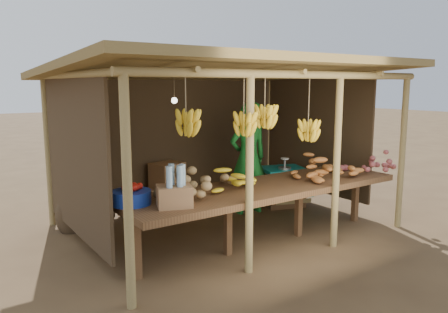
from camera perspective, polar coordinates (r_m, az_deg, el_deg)
ground at (r=6.61m, az=0.00°, el=-9.01°), size 60.00×60.00×0.00m
stall_structure at (r=6.19m, az=-0.51°, el=7.77°), size 4.70×3.50×2.43m
counter at (r=5.68m, az=5.47°, el=-4.39°), size 3.90×1.05×0.80m
potato_heap at (r=5.18m, az=-2.91°, el=-2.91°), size 1.22×0.84×0.37m
sweet_potato_heap at (r=6.27m, az=13.10°, el=-1.05°), size 1.11×0.91×0.36m
onion_heap at (r=6.88m, az=18.71°, el=-0.37°), size 1.02×0.79×0.36m
banana_pile at (r=5.39m, az=1.03°, el=-2.53°), size 0.65×0.41×0.35m
tomato_basin at (r=4.86m, az=-12.04°, el=-5.05°), size 0.43×0.43×0.23m
bottle_box at (r=4.67m, az=-6.52°, el=-4.45°), size 0.44×0.39×0.46m
vendor at (r=7.09m, az=3.19°, el=-0.19°), size 0.71×0.51×1.82m
tarp_crate at (r=7.68m, az=7.66°, el=-3.73°), size 0.88×0.82×0.86m
carton_stack at (r=7.27m, az=-8.64°, el=-4.54°), size 1.14×0.53×0.79m
burlap_sacks at (r=6.74m, az=-17.60°, el=-6.74°), size 0.87×0.45×0.61m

